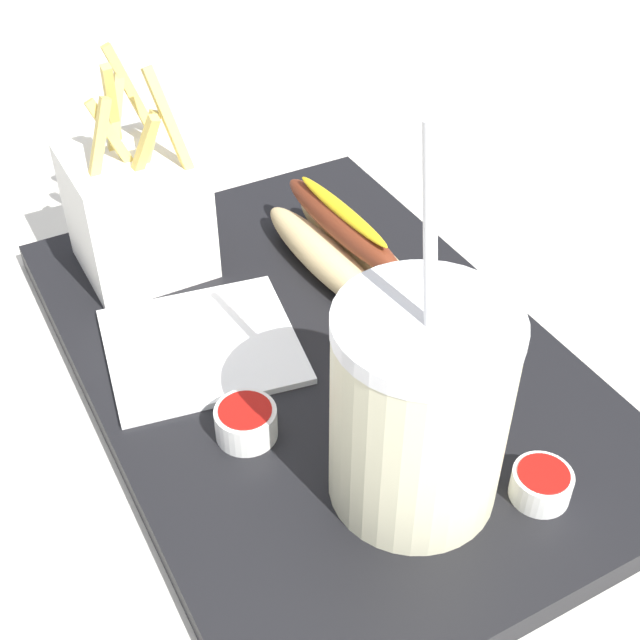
% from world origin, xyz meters
% --- Properties ---
extents(ground_plane, '(2.40, 2.40, 0.02)m').
position_xyz_m(ground_plane, '(0.00, 0.00, -0.01)').
color(ground_plane, silver).
extents(food_tray, '(0.47, 0.32, 0.02)m').
position_xyz_m(food_tray, '(0.00, 0.00, 0.01)').
color(food_tray, black).
rests_on(food_tray, ground_plane).
extents(soda_cup, '(0.10, 0.10, 0.23)m').
position_xyz_m(soda_cup, '(-0.13, 0.01, 0.09)').
color(soda_cup, beige).
rests_on(soda_cup, food_tray).
extents(fries_basket, '(0.09, 0.09, 0.17)m').
position_xyz_m(fries_basket, '(0.16, 0.07, 0.07)').
color(fries_basket, white).
rests_on(fries_basket, food_tray).
extents(hot_dog_1, '(0.17, 0.07, 0.06)m').
position_xyz_m(hot_dog_1, '(0.08, -0.06, 0.04)').
color(hot_dog_1, '#E5C689').
rests_on(hot_dog_1, food_tray).
extents(ketchup_cup_1, '(0.04, 0.04, 0.02)m').
position_xyz_m(ketchup_cup_1, '(-0.17, -0.05, 0.03)').
color(ketchup_cup_1, white).
rests_on(ketchup_cup_1, food_tray).
extents(ketchup_cup_2, '(0.04, 0.04, 0.02)m').
position_xyz_m(ketchup_cup_2, '(-0.05, 0.08, 0.03)').
color(ketchup_cup_2, white).
rests_on(ketchup_cup_2, food_tray).
extents(napkin_stack, '(0.14, 0.15, 0.00)m').
position_xyz_m(napkin_stack, '(0.04, 0.07, 0.02)').
color(napkin_stack, white).
rests_on(napkin_stack, food_tray).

